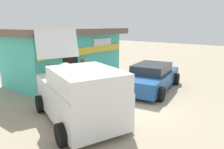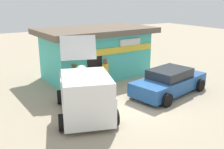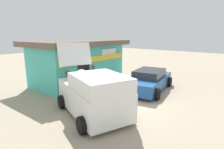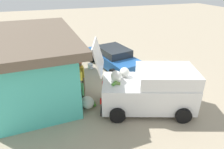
{
  "view_description": "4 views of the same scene",
  "coord_description": "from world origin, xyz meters",
  "px_view_note": "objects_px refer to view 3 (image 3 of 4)",
  "views": [
    {
      "loc": [
        -7.12,
        -4.92,
        3.17
      ],
      "look_at": [
        0.03,
        1.24,
        0.97
      ],
      "focal_mm": 33.7,
      "sensor_mm": 36.0,
      "label": 1
    },
    {
      "loc": [
        -7.02,
        -8.88,
        4.72
      ],
      "look_at": [
        -0.64,
        1.61,
        1.09
      ],
      "focal_mm": 41.37,
      "sensor_mm": 36.0,
      "label": 2
    },
    {
      "loc": [
        -7.92,
        -5.26,
        3.46
      ],
      "look_at": [
        -0.27,
        1.4,
        1.23
      ],
      "focal_mm": 29.58,
      "sensor_mm": 36.0,
      "label": 3
    },
    {
      "loc": [
        -9.2,
        4.15,
        5.28
      ],
      "look_at": [
        -0.85,
        1.38,
        0.92
      ],
      "focal_mm": 31.38,
      "sensor_mm": 36.0,
      "label": 4
    }
  ],
  "objects_px": {
    "vendor_standing": "(94,76)",
    "delivery_van": "(94,94)",
    "unloaded_banana_pile": "(73,93)",
    "paint_bucket": "(131,83)",
    "parked_sedan": "(149,81)",
    "storefront_bar": "(79,61)",
    "customer_bending": "(72,79)"
  },
  "relations": [
    {
      "from": "parked_sedan",
      "to": "paint_bucket",
      "type": "distance_m",
      "value": 1.61
    },
    {
      "from": "vendor_standing",
      "to": "parked_sedan",
      "type": "bearing_deg",
      "value": -48.05
    },
    {
      "from": "unloaded_banana_pile",
      "to": "paint_bucket",
      "type": "xyz_separation_m",
      "value": [
        4.1,
        -1.04,
        -0.08
      ]
    },
    {
      "from": "parked_sedan",
      "to": "customer_bending",
      "type": "bearing_deg",
      "value": 141.68
    },
    {
      "from": "delivery_van",
      "to": "unloaded_banana_pile",
      "type": "xyz_separation_m",
      "value": [
        0.89,
        2.61,
        -0.72
      ]
    },
    {
      "from": "delivery_van",
      "to": "vendor_standing",
      "type": "height_order",
      "value": "delivery_van"
    },
    {
      "from": "storefront_bar",
      "to": "customer_bending",
      "type": "bearing_deg",
      "value": -137.76
    },
    {
      "from": "storefront_bar",
      "to": "vendor_standing",
      "type": "xyz_separation_m",
      "value": [
        -0.59,
        -2.16,
        -0.66
      ]
    },
    {
      "from": "paint_bucket",
      "to": "storefront_bar",
      "type": "bearing_deg",
      "value": 121.11
    },
    {
      "from": "parked_sedan",
      "to": "storefront_bar",
      "type": "bearing_deg",
      "value": 109.89
    },
    {
      "from": "storefront_bar",
      "to": "vendor_standing",
      "type": "height_order",
      "value": "storefront_bar"
    },
    {
      "from": "vendor_standing",
      "to": "unloaded_banana_pile",
      "type": "xyz_separation_m",
      "value": [
        -1.59,
        0.02,
        -0.67
      ]
    },
    {
      "from": "vendor_standing",
      "to": "paint_bucket",
      "type": "distance_m",
      "value": 2.81
    },
    {
      "from": "delivery_van",
      "to": "unloaded_banana_pile",
      "type": "distance_m",
      "value": 2.85
    },
    {
      "from": "vendor_standing",
      "to": "delivery_van",
      "type": "bearing_deg",
      "value": -133.75
    },
    {
      "from": "customer_bending",
      "to": "delivery_van",
      "type": "bearing_deg",
      "value": -110.36
    },
    {
      "from": "parked_sedan",
      "to": "vendor_standing",
      "type": "distance_m",
      "value": 3.45
    },
    {
      "from": "parked_sedan",
      "to": "vendor_standing",
      "type": "xyz_separation_m",
      "value": [
        -2.3,
        2.55,
        0.29
      ]
    },
    {
      "from": "storefront_bar",
      "to": "unloaded_banana_pile",
      "type": "relative_size",
      "value": 8.71
    },
    {
      "from": "delivery_van",
      "to": "storefront_bar",
      "type": "bearing_deg",
      "value": 57.08
    },
    {
      "from": "delivery_van",
      "to": "unloaded_banana_pile",
      "type": "relative_size",
      "value": 5.61
    },
    {
      "from": "vendor_standing",
      "to": "customer_bending",
      "type": "xyz_separation_m",
      "value": [
        -1.39,
        0.36,
        0.01
      ]
    },
    {
      "from": "customer_bending",
      "to": "paint_bucket",
      "type": "xyz_separation_m",
      "value": [
        3.9,
        -1.38,
        -0.76
      ]
    },
    {
      "from": "vendor_standing",
      "to": "paint_bucket",
      "type": "bearing_deg",
      "value": -22.17
    },
    {
      "from": "parked_sedan",
      "to": "paint_bucket",
      "type": "bearing_deg",
      "value": 82.04
    },
    {
      "from": "parked_sedan",
      "to": "vendor_standing",
      "type": "height_order",
      "value": "vendor_standing"
    },
    {
      "from": "vendor_standing",
      "to": "unloaded_banana_pile",
      "type": "bearing_deg",
      "value": 179.42
    },
    {
      "from": "storefront_bar",
      "to": "vendor_standing",
      "type": "bearing_deg",
      "value": -105.35
    },
    {
      "from": "customer_bending",
      "to": "paint_bucket",
      "type": "height_order",
      "value": "customer_bending"
    },
    {
      "from": "customer_bending",
      "to": "paint_bucket",
      "type": "distance_m",
      "value": 4.21
    },
    {
      "from": "vendor_standing",
      "to": "paint_bucket",
      "type": "height_order",
      "value": "vendor_standing"
    },
    {
      "from": "vendor_standing",
      "to": "unloaded_banana_pile",
      "type": "height_order",
      "value": "vendor_standing"
    }
  ]
}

